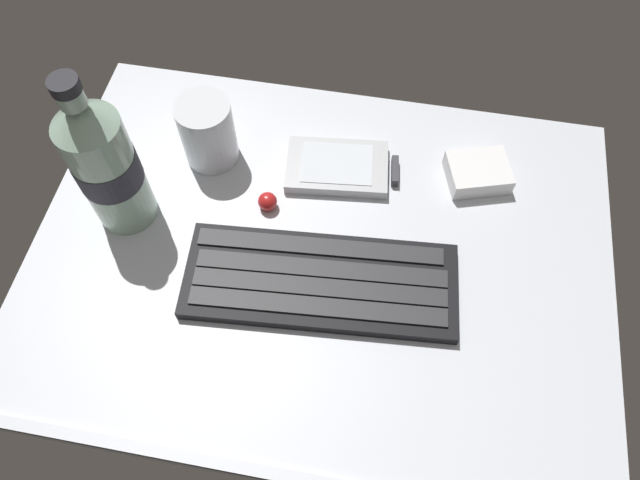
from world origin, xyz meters
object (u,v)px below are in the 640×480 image
object	(u,v)px
water_bottle	(105,164)
keyboard	(320,281)
trackball_mouse	(268,201)
charger_block	(478,173)
handheld_device	(342,168)
juice_cup	(208,134)

from	to	relation	value
water_bottle	keyboard	bearing A→B (deg)	-12.74
trackball_mouse	charger_block	bearing A→B (deg)	19.40
water_bottle	trackball_mouse	xyz separation A→B (cm)	(15.66, 3.41, -7.91)
handheld_device	trackball_mouse	distance (cm)	10.06
handheld_device	trackball_mouse	bearing A→B (deg)	-139.61
keyboard	charger_block	distance (cm)	23.16
keyboard	trackball_mouse	world-z (taller)	trackball_mouse
keyboard	water_bottle	bearing A→B (deg)	167.26
juice_cup	water_bottle	xyz separation A→B (cm)	(-7.40, -9.61, 5.10)
handheld_device	charger_block	xyz separation A→B (cm)	(15.82, 1.75, 0.47)
charger_block	trackball_mouse	distance (cm)	24.90
handheld_device	juice_cup	distance (cm)	16.24
keyboard	juice_cup	xyz separation A→B (cm)	(-15.98, 14.89, 3.10)
keyboard	trackball_mouse	size ratio (longest dim) A/B	13.54
juice_cup	keyboard	bearing A→B (deg)	-42.98
juice_cup	handheld_device	bearing A→B (deg)	1.13
charger_block	trackball_mouse	xyz separation A→B (cm)	(-23.48, -8.27, -0.10)
keyboard	water_bottle	size ratio (longest dim) A/B	1.43
juice_cup	trackball_mouse	bearing A→B (deg)	-36.88
trackball_mouse	keyboard	bearing A→B (deg)	-48.41
charger_block	juice_cup	bearing A→B (deg)	-176.27
keyboard	trackball_mouse	xyz separation A→B (cm)	(-7.71, 8.69, 0.29)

